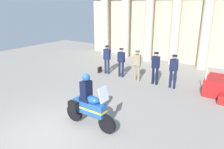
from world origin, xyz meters
The scene contains 9 objects.
ground_plane centered at (0.00, 0.00, 0.00)m, with size 28.00×28.00×0.00m, color gray.
colonnade_backdrop centered at (-0.76, 11.09, 3.26)m, with size 13.26×1.48×6.25m.
officer_in_row_0 centered at (-2.31, 6.24, 1.02)m, with size 0.40×0.27×1.72m.
officer_in_row_1 centered at (-1.29, 6.22, 0.99)m, with size 0.40×0.27×1.67m.
officer_in_row_2 centered at (-0.18, 6.08, 1.00)m, with size 0.40×0.27×1.70m.
officer_in_row_3 centered at (0.85, 6.18, 1.02)m, with size 0.40×0.27×1.72m.
officer_in_row_4 centered at (1.80, 6.17, 1.01)m, with size 0.40×0.27×1.70m.
motorcycle_with_rider centered at (0.67, 1.03, 0.79)m, with size 2.09×0.70×1.90m.
briefcase_on_ground centered at (-2.79, 6.14, 0.18)m, with size 0.10×0.32×0.36m, color black.
Camera 1 is at (5.16, -4.02, 4.05)m, focal length 34.97 mm.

